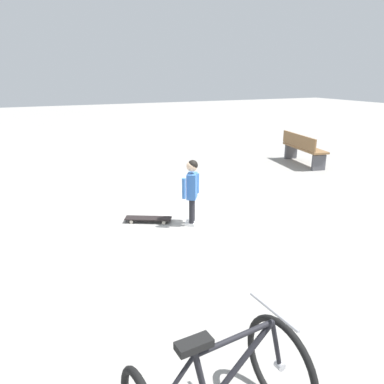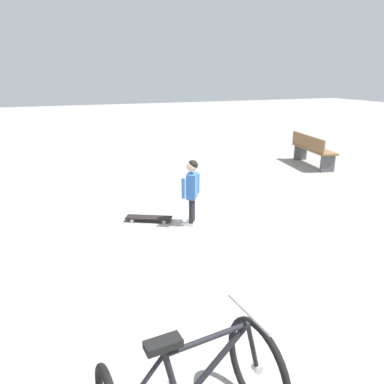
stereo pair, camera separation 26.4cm
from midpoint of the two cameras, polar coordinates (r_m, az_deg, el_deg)
name	(u,v)px [view 1 (the left image)]	position (r m, az deg, el deg)	size (l,w,h in m)	color
ground_plane	(195,221)	(6.08, -0.81, -4.48)	(50.00, 50.00, 0.00)	gray
child_person	(192,185)	(5.71, -1.34, 1.01)	(0.36, 0.28, 1.06)	black
skateboard	(148,219)	(6.07, -8.03, -4.10)	(0.76, 0.51, 0.07)	black
street_bench	(303,149)	(10.19, 16.08, 6.48)	(0.71, 1.65, 0.80)	brown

